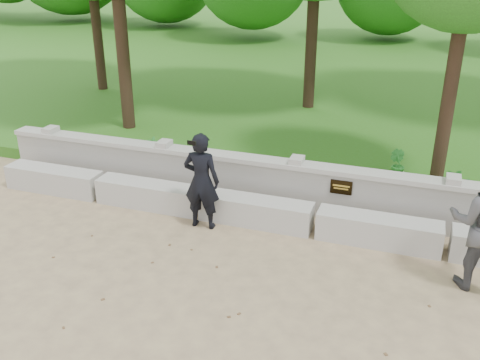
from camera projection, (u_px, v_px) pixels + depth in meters
name	position (u px, v px, depth m)	size (l,w,h in m)	color
ground	(284.00, 300.00, 7.03)	(80.00, 80.00, 0.00)	tan
lawn	(385.00, 74.00, 19.10)	(40.00, 22.00, 0.25)	#2E6116
concrete_bench	(315.00, 221.00, 8.59)	(11.90, 0.45, 0.45)	#AFADA5
parapet_wall	(324.00, 190.00, 9.10)	(12.50, 0.35, 0.90)	#A5A39B
man_main	(202.00, 181.00, 8.58)	(0.61, 0.55, 1.63)	black
shrub_a	(153.00, 150.00, 10.78)	(0.27, 0.19, 0.52)	#277427
shrub_b	(397.00, 164.00, 10.01)	(0.30, 0.24, 0.55)	#277427
shrub_c	(459.00, 189.00, 9.03)	(0.46, 0.40, 0.52)	#277427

